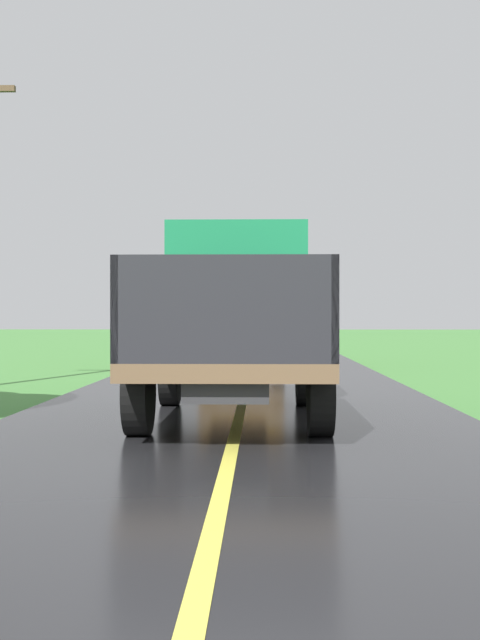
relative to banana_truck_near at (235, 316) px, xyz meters
name	(u,v)px	position (x,y,z in m)	size (l,w,h in m)	color
banana_truck_near	(235,316)	(0.00, 0.00, 0.00)	(2.38, 5.82, 2.80)	#2D2D30
banana_truck_far	(244,317)	(-0.16, 14.25, -0.01)	(2.38, 5.81, 2.80)	#2D2D30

